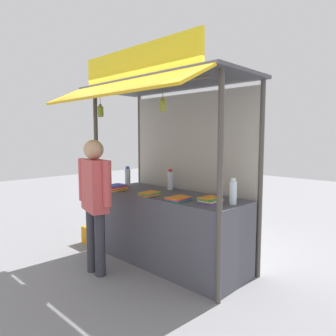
{
  "coord_description": "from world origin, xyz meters",
  "views": [
    {
      "loc": [
        2.86,
        -2.99,
        1.73
      ],
      "look_at": [
        0.0,
        0.0,
        1.31
      ],
      "focal_mm": 33.34,
      "sensor_mm": 36.0,
      "label": 1
    }
  ],
  "objects_px": {
    "water_bottle_far_right": "(170,180)",
    "vendor_person": "(95,194)",
    "banana_bunch_leftmost": "(101,111)",
    "plastic_crate": "(98,234)",
    "magazine_stack_far_left": "(179,199)",
    "water_bottle_front_left": "(233,192)",
    "magazine_stack_right": "(115,188)",
    "magazine_stack_center": "(210,200)",
    "magazine_stack_front_right": "(150,194)",
    "banana_bunch_rightmost": "(163,106)",
    "water_bottle_left": "(128,177)"
  },
  "relations": [
    {
      "from": "magazine_stack_right",
      "to": "vendor_person",
      "type": "xyz_separation_m",
      "value": [
        0.31,
        -0.55,
        0.02
      ]
    },
    {
      "from": "water_bottle_front_left",
      "to": "magazine_stack_center",
      "type": "distance_m",
      "value": 0.28
    },
    {
      "from": "magazine_stack_front_right",
      "to": "magazine_stack_far_left",
      "type": "height_order",
      "value": "same"
    },
    {
      "from": "magazine_stack_center",
      "to": "plastic_crate",
      "type": "xyz_separation_m",
      "value": [
        -2.14,
        -0.13,
        -0.86
      ]
    },
    {
      "from": "water_bottle_left",
      "to": "magazine_stack_far_left",
      "type": "distance_m",
      "value": 1.37
    },
    {
      "from": "water_bottle_front_left",
      "to": "magazine_stack_center",
      "type": "relative_size",
      "value": 1.02
    },
    {
      "from": "magazine_stack_front_right",
      "to": "magazine_stack_center",
      "type": "height_order",
      "value": "magazine_stack_center"
    },
    {
      "from": "water_bottle_left",
      "to": "vendor_person",
      "type": "xyz_separation_m",
      "value": [
        0.5,
        -0.93,
        -0.08
      ]
    },
    {
      "from": "water_bottle_front_left",
      "to": "plastic_crate",
      "type": "xyz_separation_m",
      "value": [
        -2.37,
        -0.24,
        -0.96
      ]
    },
    {
      "from": "water_bottle_far_right",
      "to": "magazine_stack_center",
      "type": "xyz_separation_m",
      "value": [
        0.96,
        -0.34,
        -0.11
      ]
    },
    {
      "from": "water_bottle_front_left",
      "to": "magazine_stack_right",
      "type": "xyz_separation_m",
      "value": [
        -1.72,
        -0.37,
        -0.1
      ]
    },
    {
      "from": "water_bottle_far_right",
      "to": "banana_bunch_rightmost",
      "type": "bearing_deg",
      "value": -51.45
    },
    {
      "from": "magazine_stack_front_right",
      "to": "magazine_stack_center",
      "type": "bearing_deg",
      "value": 11.86
    },
    {
      "from": "magazine_stack_right",
      "to": "banana_bunch_rightmost",
      "type": "height_order",
      "value": "banana_bunch_rightmost"
    },
    {
      "from": "water_bottle_front_left",
      "to": "water_bottle_left",
      "type": "distance_m",
      "value": 1.91
    },
    {
      "from": "magazine_stack_far_left",
      "to": "magazine_stack_right",
      "type": "xyz_separation_m",
      "value": [
        -1.14,
        -0.09,
        0.02
      ]
    },
    {
      "from": "magazine_stack_far_left",
      "to": "banana_bunch_leftmost",
      "type": "height_order",
      "value": "banana_bunch_leftmost"
    },
    {
      "from": "banana_bunch_rightmost",
      "to": "vendor_person",
      "type": "xyz_separation_m",
      "value": [
        -0.82,
        -0.38,
        -1.05
      ]
    },
    {
      "from": "water_bottle_far_right",
      "to": "magazine_stack_far_left",
      "type": "distance_m",
      "value": 0.81
    },
    {
      "from": "water_bottle_far_right",
      "to": "magazine_stack_far_left",
      "type": "xyz_separation_m",
      "value": [
        0.62,
        -0.5,
        -0.12
      ]
    },
    {
      "from": "magazine_stack_right",
      "to": "plastic_crate",
      "type": "height_order",
      "value": "magazine_stack_right"
    },
    {
      "from": "banana_bunch_rightmost",
      "to": "vendor_person",
      "type": "bearing_deg",
      "value": -155.13
    },
    {
      "from": "banana_bunch_leftmost",
      "to": "magazine_stack_center",
      "type": "bearing_deg",
      "value": 14.99
    },
    {
      "from": "magazine_stack_front_right",
      "to": "water_bottle_front_left",
      "type": "bearing_deg",
      "value": 15.16
    },
    {
      "from": "magazine_stack_front_right",
      "to": "magazine_stack_right",
      "type": "relative_size",
      "value": 0.9
    },
    {
      "from": "magazine_stack_far_left",
      "to": "plastic_crate",
      "type": "xyz_separation_m",
      "value": [
        -1.8,
        0.04,
        -0.85
      ]
    },
    {
      "from": "water_bottle_far_right",
      "to": "vendor_person",
      "type": "relative_size",
      "value": 0.18
    },
    {
      "from": "water_bottle_left",
      "to": "vendor_person",
      "type": "relative_size",
      "value": 0.18
    },
    {
      "from": "banana_bunch_leftmost",
      "to": "banana_bunch_rightmost",
      "type": "xyz_separation_m",
      "value": [
        1.21,
        0.0,
        -0.0
      ]
    },
    {
      "from": "banana_bunch_leftmost",
      "to": "banana_bunch_rightmost",
      "type": "distance_m",
      "value": 1.21
    },
    {
      "from": "water_bottle_front_left",
      "to": "water_bottle_far_right",
      "type": "bearing_deg",
      "value": 169.35
    },
    {
      "from": "water_bottle_front_left",
      "to": "magazine_stack_far_left",
      "type": "xyz_separation_m",
      "value": [
        -0.57,
        -0.28,
        -0.12
      ]
    },
    {
      "from": "vendor_person",
      "to": "plastic_crate",
      "type": "distance_m",
      "value": 1.47
    },
    {
      "from": "water_bottle_front_left",
      "to": "vendor_person",
      "type": "relative_size",
      "value": 0.18
    },
    {
      "from": "water_bottle_far_right",
      "to": "vendor_person",
      "type": "bearing_deg",
      "value": -100.62
    },
    {
      "from": "banana_bunch_leftmost",
      "to": "plastic_crate",
      "type": "distance_m",
      "value": 2.04
    },
    {
      "from": "magazine_stack_right",
      "to": "banana_bunch_leftmost",
      "type": "xyz_separation_m",
      "value": [
        -0.08,
        -0.17,
        1.07
      ]
    },
    {
      "from": "magazine_stack_right",
      "to": "magazine_stack_center",
      "type": "bearing_deg",
      "value": 9.61
    },
    {
      "from": "water_bottle_far_right",
      "to": "banana_bunch_rightmost",
      "type": "xyz_separation_m",
      "value": [
        0.6,
        -0.76,
        0.97
      ]
    },
    {
      "from": "water_bottle_front_left",
      "to": "magazine_stack_center",
      "type": "xyz_separation_m",
      "value": [
        -0.23,
        -0.11,
        -0.11
      ]
    },
    {
      "from": "banana_bunch_rightmost",
      "to": "plastic_crate",
      "type": "xyz_separation_m",
      "value": [
        -1.78,
        0.29,
        -1.94
      ]
    },
    {
      "from": "magazine_stack_far_left",
      "to": "magazine_stack_right",
      "type": "bearing_deg",
      "value": -175.57
    },
    {
      "from": "water_bottle_left",
      "to": "magazine_stack_center",
      "type": "xyz_separation_m",
      "value": [
        1.68,
        -0.13,
        -0.11
      ]
    },
    {
      "from": "banana_bunch_leftmost",
      "to": "banana_bunch_rightmost",
      "type": "relative_size",
      "value": 1.02
    },
    {
      "from": "water_bottle_front_left",
      "to": "water_bottle_left",
      "type": "bearing_deg",
      "value": 179.54
    },
    {
      "from": "plastic_crate",
      "to": "magazine_stack_center",
      "type": "bearing_deg",
      "value": 3.41
    },
    {
      "from": "water_bottle_front_left",
      "to": "banana_bunch_leftmost",
      "type": "bearing_deg",
      "value": -163.48
    },
    {
      "from": "water_bottle_front_left",
      "to": "banana_bunch_rightmost",
      "type": "relative_size",
      "value": 1.02
    },
    {
      "from": "banana_bunch_leftmost",
      "to": "plastic_crate",
      "type": "bearing_deg",
      "value": 152.81
    },
    {
      "from": "water_bottle_far_right",
      "to": "vendor_person",
      "type": "distance_m",
      "value": 1.16
    }
  ]
}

